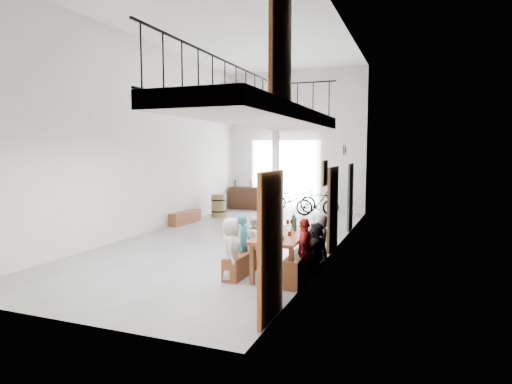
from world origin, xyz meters
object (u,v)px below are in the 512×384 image
at_px(serving_counter, 251,198).
at_px(bicycle_near, 293,199).
at_px(tasting_table, 284,237).
at_px(host_standing, 270,251).
at_px(oak_barrel, 219,205).
at_px(bench_inner, 248,260).
at_px(side_bench, 185,218).

relative_size(serving_counter, bicycle_near, 0.91).
relative_size(tasting_table, host_standing, 1.31).
relative_size(oak_barrel, bicycle_near, 0.43).
bearing_deg(tasting_table, serving_counter, 112.87).
bearing_deg(serving_counter, bench_inner, -69.56).
xyz_separation_m(tasting_table, oak_barrel, (-4.33, 6.06, -0.30)).
bearing_deg(oak_barrel, bicycle_near, 45.06).
bearing_deg(serving_counter, oak_barrel, -100.48).
height_order(tasting_table, serving_counter, serving_counter).
xyz_separation_m(tasting_table, bench_inner, (-0.72, -0.07, -0.49)).
relative_size(host_standing, bicycle_near, 0.84).
bearing_deg(serving_counter, bicycle_near, -2.29).
bearing_deg(tasting_table, oak_barrel, 122.96).
distance_m(tasting_table, bench_inner, 0.88).
distance_m(tasting_table, side_bench, 6.39).
relative_size(tasting_table, side_bench, 1.46).
bearing_deg(oak_barrel, bench_inner, -59.48).
height_order(serving_counter, bicycle_near, bicycle_near).
xyz_separation_m(side_bench, serving_counter, (0.75, 3.98, 0.25)).
bearing_deg(bench_inner, oak_barrel, 121.10).
distance_m(side_bench, host_standing, 7.71).
relative_size(bench_inner, oak_barrel, 2.27).
bearing_deg(serving_counter, tasting_table, -65.21).
relative_size(side_bench, bicycle_near, 0.76).
height_order(oak_barrel, host_standing, host_standing).
bearing_deg(bicycle_near, oak_barrel, 143.21).
relative_size(bench_inner, serving_counter, 1.08).
height_order(serving_counter, host_standing, host_standing).
xyz_separation_m(tasting_table, host_standing, (0.26, -1.57, 0.10)).
height_order(side_bench, serving_counter, serving_counter).
xyz_separation_m(tasting_table, bicycle_near, (-2.16, 8.24, -0.21)).
xyz_separation_m(side_bench, host_standing, (4.96, -5.87, 0.60)).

